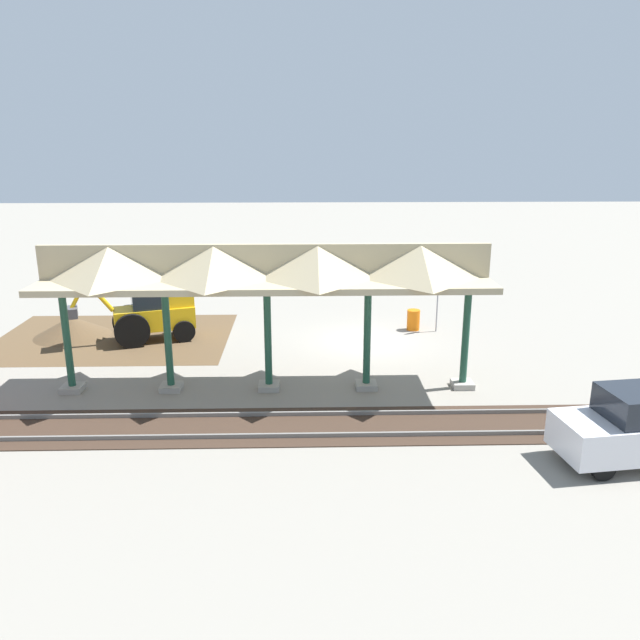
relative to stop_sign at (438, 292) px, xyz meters
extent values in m
plane|color=gray|center=(3.20, 1.42, -1.76)|extent=(120.00, 120.00, 0.00)
cube|color=brown|center=(13.81, 0.58, -1.76)|extent=(9.67, 7.00, 0.01)
cube|color=#9E998E|center=(0.42, 6.39, -1.66)|extent=(0.70, 0.70, 0.20)
cylinder|color=#1E4C38|center=(0.42, 6.39, 0.04)|extent=(0.24, 0.24, 3.60)
cube|color=#9E998E|center=(3.69, 6.39, -1.66)|extent=(0.70, 0.70, 0.20)
cylinder|color=#1E4C38|center=(3.69, 6.39, 0.04)|extent=(0.24, 0.24, 3.60)
cube|color=#9E998E|center=(6.96, 6.39, -1.66)|extent=(0.70, 0.70, 0.20)
cylinder|color=#1E4C38|center=(6.96, 6.39, 0.04)|extent=(0.24, 0.24, 3.60)
cube|color=#9E998E|center=(10.22, 6.39, -1.66)|extent=(0.70, 0.70, 0.20)
cylinder|color=#1E4C38|center=(10.22, 6.39, 0.04)|extent=(0.24, 0.24, 3.60)
cube|color=#9E998E|center=(13.49, 6.39, -1.66)|extent=(0.70, 0.70, 0.20)
cylinder|color=#1E4C38|center=(13.49, 6.39, 0.04)|extent=(0.24, 0.24, 3.60)
cube|color=tan|center=(6.96, 6.39, 1.94)|extent=(14.27, 3.20, 0.20)
cube|color=tan|center=(6.96, 6.39, 2.59)|extent=(14.27, 0.20, 1.10)
pyramid|color=tan|center=(2.05, 6.39, 2.59)|extent=(2.94, 3.20, 1.10)
pyramid|color=tan|center=(5.32, 6.39, 2.59)|extent=(2.94, 3.20, 1.10)
pyramid|color=tan|center=(8.59, 6.39, 2.59)|extent=(2.94, 3.20, 1.10)
pyramid|color=tan|center=(11.86, 6.39, 2.59)|extent=(2.94, 3.20, 1.10)
cube|color=slate|center=(3.20, 8.58, -1.69)|extent=(60.00, 0.08, 0.15)
cube|color=slate|center=(3.20, 10.01, -1.69)|extent=(60.00, 0.08, 0.15)
cube|color=#38281E|center=(3.20, 9.29, -1.75)|extent=(60.00, 2.58, 0.03)
cylinder|color=gray|center=(0.00, 0.00, -0.64)|extent=(0.06, 0.06, 2.25)
cylinder|color=red|center=(0.00, 0.00, 0.30)|extent=(0.65, 0.44, 0.76)
cube|color=#EAB214|center=(11.97, 0.90, -0.79)|extent=(3.45, 2.26, 0.90)
cube|color=#1E262D|center=(12.16, 0.96, 0.36)|extent=(1.61, 1.52, 1.40)
cube|color=#EAB214|center=(11.00, 0.57, -0.09)|extent=(1.44, 1.40, 0.50)
cylinder|color=black|center=(13.11, 0.53, -1.06)|extent=(1.42, 0.73, 1.40)
cylinder|color=black|center=(12.65, 1.88, -1.06)|extent=(1.42, 0.73, 1.40)
cylinder|color=black|center=(11.15, -0.06, -1.31)|extent=(0.95, 0.57, 0.90)
cylinder|color=black|center=(10.73, 1.17, -1.31)|extent=(0.95, 0.57, 0.90)
cylinder|color=#EAB214|center=(13.92, 1.56, 0.31)|extent=(1.07, 0.51, 1.41)
cylinder|color=#EAB214|center=(14.69, 1.82, 0.35)|extent=(0.86, 0.42, 1.31)
cube|color=#47474C|center=(15.03, 1.93, -0.27)|extent=(0.82, 0.95, 0.40)
cone|color=brown|center=(15.64, 0.25, -1.76)|extent=(6.39, 6.39, 1.72)
cube|color=silver|center=(-2.82, 11.53, -0.99)|extent=(4.38, 2.25, 0.95)
cylinder|color=black|center=(-1.54, 12.43, -1.46)|extent=(0.62, 0.27, 0.60)
cylinder|color=black|center=(-1.36, 10.97, -1.46)|extent=(0.62, 0.27, 0.60)
cylinder|color=orange|center=(0.96, -0.26, -1.31)|extent=(0.56, 0.56, 0.90)
camera|label=1|loc=(5.76, 25.89, 6.28)|focal=35.00mm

